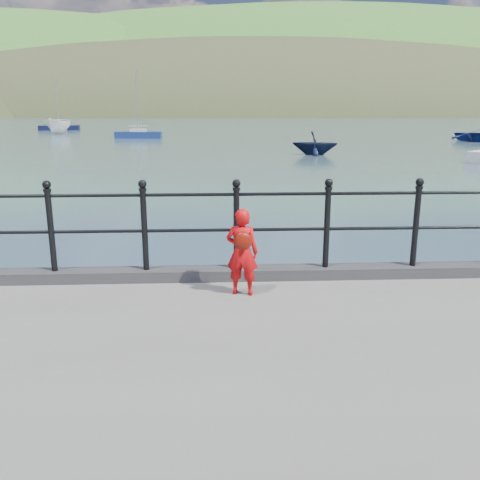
{
  "coord_description": "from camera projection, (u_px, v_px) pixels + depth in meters",
  "views": [
    {
      "loc": [
        0.33,
        -6.63,
        3.24
      ],
      "look_at": [
        0.64,
        -0.2,
        1.55
      ],
      "focal_mm": 38.0,
      "sensor_mm": 36.0,
      "label": 1
    }
  ],
  "objects": [
    {
      "name": "sailboat_left",
      "position": [
        59.0,
        128.0,
        73.57
      ],
      "size": [
        5.78,
        2.38,
        8.05
      ],
      "rotation": [
        0.0,
        0.0,
        0.12
      ],
      "color": "black",
      "rests_on": "ground"
    },
    {
      "name": "launch_navy",
      "position": [
        315.0,
        143.0,
        35.47
      ],
      "size": [
        3.68,
        3.38,
        1.63
      ],
      "primitive_type": "imported",
      "rotation": [
        0.0,
        0.0,
        1.31
      ],
      "color": "black",
      "rests_on": "ground"
    },
    {
      "name": "child",
      "position": [
        242.0,
        251.0,
        6.14
      ],
      "size": [
        0.44,
        0.36,
        1.08
      ],
      "rotation": [
        0.0,
        0.0,
        2.9
      ],
      "color": "red",
      "rests_on": "quay"
    },
    {
      "name": "far_shore",
      "position": [
        294.0,
        162.0,
        246.05
      ],
      "size": [
        830.0,
        200.0,
        156.0
      ],
      "color": "#333A21",
      "rests_on": "ground"
    },
    {
      "name": "sailboat_port",
      "position": [
        138.0,
        135.0,
        54.54
      ],
      "size": [
        4.93,
        1.78,
        7.22
      ],
      "rotation": [
        0.0,
        0.0,
        -0.05
      ],
      "color": "navy",
      "rests_on": "ground"
    },
    {
      "name": "launch_white",
      "position": [
        59.0,
        126.0,
        62.53
      ],
      "size": [
        2.77,
        5.37,
        1.98
      ],
      "primitive_type": "imported",
      "rotation": [
        0.0,
        0.0,
        -0.17
      ],
      "color": "white",
      "rests_on": "ground"
    },
    {
      "name": "kerb",
      "position": [
        192.0,
        274.0,
        6.79
      ],
      "size": [
        60.0,
        0.3,
        0.15
      ],
      "primitive_type": "cube",
      "color": "#28282B",
      "rests_on": "quay"
    },
    {
      "name": "ground",
      "position": [
        194.0,
        342.0,
        7.21
      ],
      "size": [
        600.0,
        600.0,
        0.0
      ],
      "primitive_type": "plane",
      "color": "#2D4251",
      "rests_on": "ground"
    },
    {
      "name": "railing",
      "position": [
        190.0,
        219.0,
        6.6
      ],
      "size": [
        18.11,
        0.11,
        1.2
      ],
      "color": "black",
      "rests_on": "kerb"
    }
  ]
}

